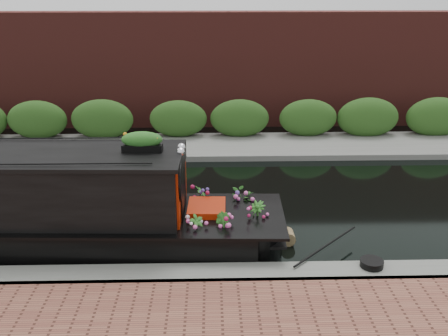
{
  "coord_description": "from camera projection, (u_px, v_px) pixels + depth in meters",
  "views": [
    {
      "loc": [
        1.25,
        -10.77,
        5.0
      ],
      "look_at": [
        1.52,
        -0.6,
        1.16
      ],
      "focal_mm": 40.0,
      "sensor_mm": 36.0,
      "label": 1
    }
  ],
  "objects": [
    {
      "name": "far_hedge",
      "position": [
        174.0,
        141.0,
        16.58
      ],
      "size": [
        40.0,
        1.1,
        2.8
      ],
      "primitive_type": "cube",
      "color": "#274F1A",
      "rests_on": "ground"
    },
    {
      "name": "ground",
      "position": [
        159.0,
        205.0,
        11.81
      ],
      "size": [
        80.0,
        80.0,
        0.0
      ],
      "primitive_type": "plane",
      "color": "black",
      "rests_on": "ground"
    },
    {
      "name": "far_bank_path",
      "position": [
        172.0,
        149.0,
        15.74
      ],
      "size": [
        40.0,
        2.4,
        0.34
      ],
      "primitive_type": "cube",
      "color": "slate",
      "rests_on": "ground"
    },
    {
      "name": "rope_fender",
      "position": [
        288.0,
        237.0,
        10.08
      ],
      "size": [
        0.28,
        0.33,
        0.28
      ],
      "primitive_type": "cylinder",
      "rotation": [
        1.57,
        0.0,
        0.0
      ],
      "color": "olive",
      "rests_on": "ground"
    },
    {
      "name": "far_brick_wall",
      "position": [
        178.0,
        124.0,
        18.55
      ],
      "size": [
        40.0,
        1.0,
        8.0
      ],
      "primitive_type": "cube",
      "color": "#55211C",
      "rests_on": "ground"
    },
    {
      "name": "coiled_mooring_rope",
      "position": [
        372.0,
        263.0,
        8.81
      ],
      "size": [
        0.41,
        0.41,
        0.12
      ],
      "primitive_type": "cylinder",
      "color": "black",
      "rests_on": "near_bank_coping"
    },
    {
      "name": "near_bank_coping",
      "position": [
        141.0,
        285.0,
        8.72
      ],
      "size": [
        40.0,
        0.6,
        0.5
      ],
      "primitive_type": "cube",
      "color": "slate",
      "rests_on": "ground"
    }
  ]
}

